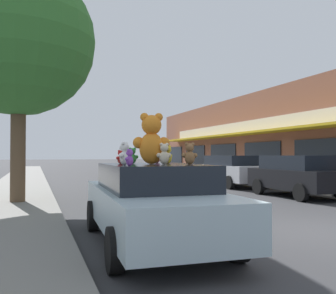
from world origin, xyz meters
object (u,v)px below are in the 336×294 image
Objects in this scene: teddy_bear_yellow at (168,155)px; teddy_bear_red at (120,157)px; teddy_bear_green at (132,156)px; plush_art_car at (153,201)px; parked_car_far_center at (297,175)px; street_tree at (19,41)px; teddy_bear_purple at (130,158)px; teddy_bear_pink at (157,156)px; teddy_bear_white at (124,154)px; teddy_bear_cream at (164,154)px; teddy_bear_brown at (190,154)px; parked_car_far_right at (231,170)px; teddy_bear_giant at (151,139)px.

teddy_bear_yellow is 1.34× the size of teddy_bear_red.
teddy_bear_green reaches higher than teddy_bear_red.
plush_art_car is 9.15m from parked_car_far_center.
plush_art_car is 7.99m from street_tree.
teddy_bear_green is (0.44, 1.55, 0.02)m from teddy_bear_purple.
teddy_bear_white is at bearing 108.85° from teddy_bear_pink.
teddy_bear_white is at bearing 20.50° from teddy_bear_cream.
teddy_bear_pink is at bearing 69.93° from plush_art_car.
teddy_bear_green is 0.80× the size of teddy_bear_brown.
plush_art_car is 18.54× the size of teddy_bear_red.
teddy_bear_green reaches higher than parked_car_far_right.
teddy_bear_pink reaches higher than parked_car_far_center.
teddy_bear_pink is 1.67m from teddy_bear_white.
teddy_bear_red is 0.85× the size of teddy_bear_green.
teddy_bear_giant is 0.56m from teddy_bear_green.
plush_art_car is 0.65× the size of street_tree.
teddy_bear_purple is at bearing -125.27° from parked_car_far_right.
teddy_bear_green is 0.07× the size of parked_car_far_center.
teddy_bear_brown reaches higher than teddy_bear_yellow.
teddy_bear_cream is 1.25× the size of teddy_bear_pink.
teddy_bear_white is at bearing -140.36° from plush_art_car.
teddy_bear_brown reaches higher than plush_art_car.
teddy_bear_brown reaches higher than teddy_bear_red.
teddy_bear_purple is 0.67× the size of teddy_bear_brown.
street_tree is (-9.94, -4.26, 4.36)m from parked_car_far_right.
teddy_bear_red is 1.41m from teddy_bear_brown.
teddy_bear_cream is 1.49× the size of teddy_bear_purple.
teddy_bear_green is 1.22m from teddy_bear_brown.
teddy_bear_yellow is at bearing -64.08° from street_tree.
parked_car_far_right is (7.26, 10.55, -0.78)m from teddy_bear_cream.
street_tree is at bearing -93.96° from teddy_bear_yellow.
teddy_bear_purple is at bearing 88.42° from teddy_bear_green.
teddy_bear_white is 0.05× the size of street_tree.
plush_art_car is at bearing -170.16° from teddy_bear_purple.
teddy_bear_white is 7.77m from street_tree.
teddy_bear_cream is 0.08× the size of parked_car_far_right.
teddy_bear_cream is at bearing 149.19° from teddy_bear_white.
teddy_bear_brown is 12.90m from parked_car_far_right.
teddy_bear_white is 9.97m from parked_car_far_center.
teddy_bear_giant reaches higher than teddy_bear_purple.
teddy_bear_green is (-0.43, 0.62, -0.04)m from teddy_bear_cream.
parked_car_far_center is (7.91, 4.79, -0.71)m from teddy_bear_red.
teddy_bear_cream is 1.09× the size of teddy_bear_yellow.
plush_art_car is 15.79× the size of teddy_bear_pink.
teddy_bear_giant reaches higher than teddy_bear_green.
teddy_bear_cream and teddy_bear_brown have the same top height.
teddy_bear_white is (-0.80, -0.34, -0.00)m from teddy_bear_cream.
parked_car_far_right is at bearing -113.71° from teddy_bear_giant.
teddy_bear_cream reaches higher than parked_car_far_center.
teddy_bear_purple is 8.30m from street_tree.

